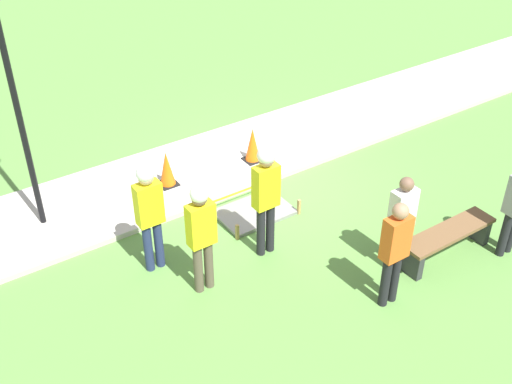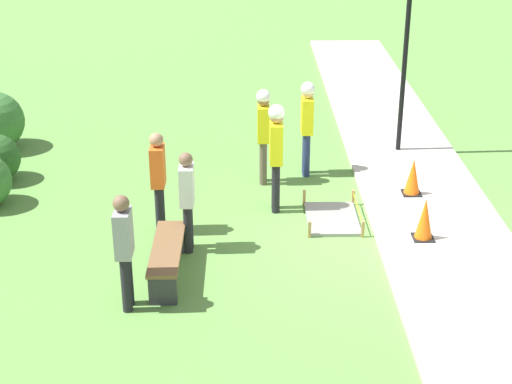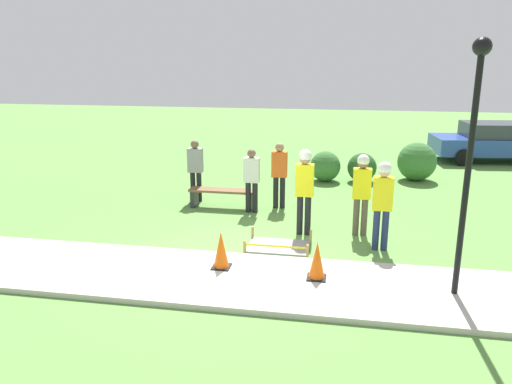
{
  "view_description": "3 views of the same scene",
  "coord_description": "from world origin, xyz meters",
  "px_view_note": "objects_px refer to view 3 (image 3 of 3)",
  "views": [
    {
      "loc": [
        5.84,
        8.24,
        6.67
      ],
      "look_at": [
        1.25,
        1.45,
        1.11
      ],
      "focal_mm": 45.0,
      "sensor_mm": 36.0,
      "label": 1
    },
    {
      "loc": [
        -11.49,
        2.12,
        5.96
      ],
      "look_at": [
        0.26,
        1.97,
        0.76
      ],
      "focal_mm": 55.0,
      "sensor_mm": 36.0,
      "label": 2
    },
    {
      "loc": [
        2.02,
        -9.15,
        3.91
      ],
      "look_at": [
        0.17,
        1.08,
        1.09
      ],
      "focal_mm": 35.0,
      "sensor_mm": 36.0,
      "label": 3
    }
  ],
  "objects_px": {
    "worker_trainee": "(362,187)",
    "bystander_in_orange_shirt": "(279,171)",
    "parked_car_blue": "(493,142)",
    "bystander_in_white_shirt": "(195,167)",
    "traffic_cone_near_patch": "(221,250)",
    "worker_assistant": "(305,183)",
    "bystander_in_gray_shirt": "(252,177)",
    "traffic_cone_far_patch": "(317,260)",
    "worker_supervisor": "(383,197)",
    "lamppost_near": "(472,134)",
    "park_bench": "(222,195)"
  },
  "relations": [
    {
      "from": "worker_trainee",
      "to": "bystander_in_orange_shirt",
      "type": "bearing_deg",
      "value": 139.75
    },
    {
      "from": "parked_car_blue",
      "to": "bystander_in_white_shirt",
      "type": "bearing_deg",
      "value": -148.72
    },
    {
      "from": "traffic_cone_near_patch",
      "to": "worker_trainee",
      "type": "xyz_separation_m",
      "value": [
        2.59,
        2.55,
        0.67
      ]
    },
    {
      "from": "worker_assistant",
      "to": "bystander_in_gray_shirt",
      "type": "height_order",
      "value": "worker_assistant"
    },
    {
      "from": "traffic_cone_far_patch",
      "to": "worker_supervisor",
      "type": "bearing_deg",
      "value": 57.21
    },
    {
      "from": "bystander_in_white_shirt",
      "to": "lamppost_near",
      "type": "bearing_deg",
      "value": -39.25
    },
    {
      "from": "traffic_cone_far_patch",
      "to": "worker_trainee",
      "type": "bearing_deg",
      "value": 73.52
    },
    {
      "from": "park_bench",
      "to": "worker_supervisor",
      "type": "bearing_deg",
      "value": -30.64
    },
    {
      "from": "traffic_cone_far_patch",
      "to": "lamppost_near",
      "type": "bearing_deg",
      "value": -4.08
    },
    {
      "from": "traffic_cone_far_patch",
      "to": "bystander_in_orange_shirt",
      "type": "distance_m",
      "value": 4.69
    },
    {
      "from": "parked_car_blue",
      "to": "traffic_cone_near_patch",
      "type": "bearing_deg",
      "value": -129.34
    },
    {
      "from": "bystander_in_orange_shirt",
      "to": "parked_car_blue",
      "type": "distance_m",
      "value": 10.57
    },
    {
      "from": "worker_supervisor",
      "to": "bystander_in_white_shirt",
      "type": "distance_m",
      "value": 5.62
    },
    {
      "from": "lamppost_near",
      "to": "bystander_in_orange_shirt",
      "type": "bearing_deg",
      "value": 127.71
    },
    {
      "from": "bystander_in_white_shirt",
      "to": "worker_assistant",
      "type": "bearing_deg",
      "value": -34.35
    },
    {
      "from": "worker_assistant",
      "to": "bystander_in_gray_shirt",
      "type": "relative_size",
      "value": 1.18
    },
    {
      "from": "worker_supervisor",
      "to": "worker_assistant",
      "type": "bearing_deg",
      "value": 158.38
    },
    {
      "from": "bystander_in_orange_shirt",
      "to": "lamppost_near",
      "type": "distance_m",
      "value": 6.13
    },
    {
      "from": "parked_car_blue",
      "to": "park_bench",
      "type": "bearing_deg",
      "value": -144.32
    },
    {
      "from": "traffic_cone_far_patch",
      "to": "parked_car_blue",
      "type": "bearing_deg",
      "value": 63.67
    },
    {
      "from": "park_bench",
      "to": "bystander_in_gray_shirt",
      "type": "relative_size",
      "value": 1.05
    },
    {
      "from": "worker_trainee",
      "to": "bystander_in_white_shirt",
      "type": "relative_size",
      "value": 1.08
    },
    {
      "from": "traffic_cone_far_patch",
      "to": "worker_trainee",
      "type": "height_order",
      "value": "worker_trainee"
    },
    {
      "from": "traffic_cone_near_patch",
      "to": "bystander_in_white_shirt",
      "type": "xyz_separation_m",
      "value": [
        -1.87,
        4.54,
        0.53
      ]
    },
    {
      "from": "worker_assistant",
      "to": "bystander_in_white_shirt",
      "type": "bearing_deg",
      "value": 145.65
    },
    {
      "from": "park_bench",
      "to": "worker_trainee",
      "type": "bearing_deg",
      "value": -22.83
    },
    {
      "from": "traffic_cone_near_patch",
      "to": "park_bench",
      "type": "distance_m",
      "value": 4.19
    },
    {
      "from": "traffic_cone_far_patch",
      "to": "park_bench",
      "type": "relative_size",
      "value": 0.39
    },
    {
      "from": "worker_trainee",
      "to": "bystander_in_white_shirt",
      "type": "bearing_deg",
      "value": 155.92
    },
    {
      "from": "bystander_in_gray_shirt",
      "to": "parked_car_blue",
      "type": "bearing_deg",
      "value": 45.83
    },
    {
      "from": "traffic_cone_near_patch",
      "to": "worker_supervisor",
      "type": "relative_size",
      "value": 0.37
    },
    {
      "from": "traffic_cone_far_patch",
      "to": "parked_car_blue",
      "type": "height_order",
      "value": "parked_car_blue"
    },
    {
      "from": "traffic_cone_near_patch",
      "to": "bystander_in_gray_shirt",
      "type": "relative_size",
      "value": 0.42
    },
    {
      "from": "traffic_cone_near_patch",
      "to": "traffic_cone_far_patch",
      "type": "relative_size",
      "value": 1.03
    },
    {
      "from": "bystander_in_gray_shirt",
      "to": "bystander_in_white_shirt",
      "type": "relative_size",
      "value": 0.97
    },
    {
      "from": "park_bench",
      "to": "lamppost_near",
      "type": "relative_size",
      "value": 0.43
    },
    {
      "from": "bystander_in_orange_shirt",
      "to": "bystander_in_white_shirt",
      "type": "height_order",
      "value": "bystander_in_orange_shirt"
    },
    {
      "from": "park_bench",
      "to": "worker_supervisor",
      "type": "height_order",
      "value": "worker_supervisor"
    },
    {
      "from": "park_bench",
      "to": "bystander_in_white_shirt",
      "type": "distance_m",
      "value": 1.17
    },
    {
      "from": "traffic_cone_near_patch",
      "to": "worker_supervisor",
      "type": "xyz_separation_m",
      "value": [
        2.98,
        1.7,
        0.69
      ]
    },
    {
      "from": "worker_assistant",
      "to": "bystander_in_orange_shirt",
      "type": "relative_size",
      "value": 1.12
    },
    {
      "from": "worker_assistant",
      "to": "lamppost_near",
      "type": "distance_m",
      "value": 4.15
    },
    {
      "from": "traffic_cone_far_patch",
      "to": "lamppost_near",
      "type": "xyz_separation_m",
      "value": [
        2.31,
        -0.16,
        2.33
      ]
    },
    {
      "from": "worker_supervisor",
      "to": "worker_assistant",
      "type": "relative_size",
      "value": 0.96
    },
    {
      "from": "park_bench",
      "to": "worker_assistant",
      "type": "distance_m",
      "value": 3.01
    },
    {
      "from": "traffic_cone_near_patch",
      "to": "bystander_in_white_shirt",
      "type": "height_order",
      "value": "bystander_in_white_shirt"
    },
    {
      "from": "bystander_in_white_shirt",
      "to": "traffic_cone_far_patch",
      "type": "bearing_deg",
      "value": -52.18
    },
    {
      "from": "park_bench",
      "to": "bystander_in_white_shirt",
      "type": "xyz_separation_m",
      "value": [
        -0.86,
        0.48,
        0.62
      ]
    },
    {
      "from": "traffic_cone_near_patch",
      "to": "park_bench",
      "type": "relative_size",
      "value": 0.41
    },
    {
      "from": "traffic_cone_near_patch",
      "to": "worker_trainee",
      "type": "bearing_deg",
      "value": 44.62
    }
  ]
}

